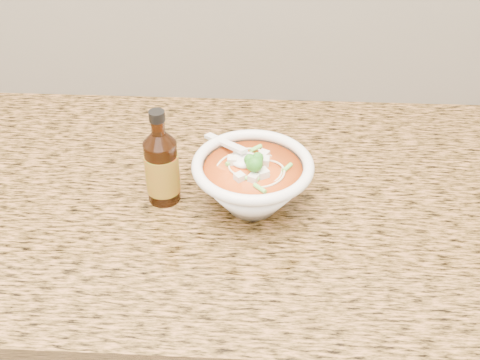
{
  "coord_description": "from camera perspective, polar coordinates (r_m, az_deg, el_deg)",
  "views": [
    {
      "loc": [
        0.17,
        0.88,
        1.53
      ],
      "look_at": [
        0.13,
        1.64,
        0.95
      ],
      "focal_mm": 45.0,
      "sensor_mm": 36.0,
      "label": 1
    }
  ],
  "objects": [
    {
      "name": "hot_sauce_bottle",
      "position": [
        0.97,
        -7.42,
        1.18
      ],
      "size": [
        0.07,
        0.07,
        0.17
      ],
      "rotation": [
        0.0,
        0.0,
        0.34
      ],
      "color": "#321506",
      "rests_on": "counter_slab"
    },
    {
      "name": "counter_slab",
      "position": [
        1.04,
        -7.29,
        -1.5
      ],
      "size": [
        4.0,
        0.68,
        0.04
      ],
      "primitive_type": "cube",
      "color": "#9D6439",
      "rests_on": "cabinet"
    },
    {
      "name": "soup_bowl",
      "position": [
        0.96,
        1.17,
        -0.24
      ],
      "size": [
        0.19,
        0.19,
        0.11
      ],
      "rotation": [
        0.0,
        0.0,
        0.28
      ],
      "color": "white",
      "rests_on": "counter_slab"
    },
    {
      "name": "cabinet",
      "position": [
        1.37,
        -5.78,
        -16.35
      ],
      "size": [
        4.0,
        0.65,
        0.86
      ],
      "primitive_type": "cube",
      "color": "black",
      "rests_on": "ground"
    }
  ]
}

